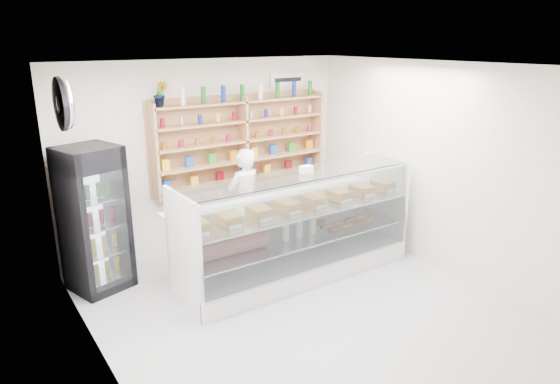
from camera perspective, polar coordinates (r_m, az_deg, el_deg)
room at (r=5.47m, az=3.64°, el=-0.67°), size 5.00×5.00×5.00m
display_counter at (r=6.74m, az=1.78°, el=-6.35°), size 3.26×0.97×1.42m
shop_worker at (r=7.27m, az=-4.12°, el=-1.16°), size 0.64×0.49×1.58m
drinks_cooler at (r=6.60m, az=-20.48°, el=-2.93°), size 0.82×0.81×1.84m
wall_shelving at (r=7.57m, az=-4.22°, el=5.87°), size 2.84×0.28×1.33m
potted_plant at (r=6.93m, az=-13.50°, el=10.85°), size 0.23×0.21×0.34m
security_mirror at (r=5.44m, az=-23.31°, el=9.23°), size 0.15×0.50×0.50m
wall_sign at (r=8.05m, az=0.85°, el=12.73°), size 0.62×0.03×0.20m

